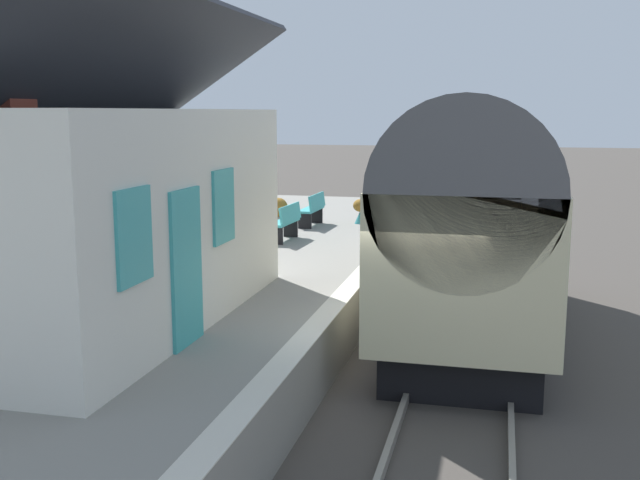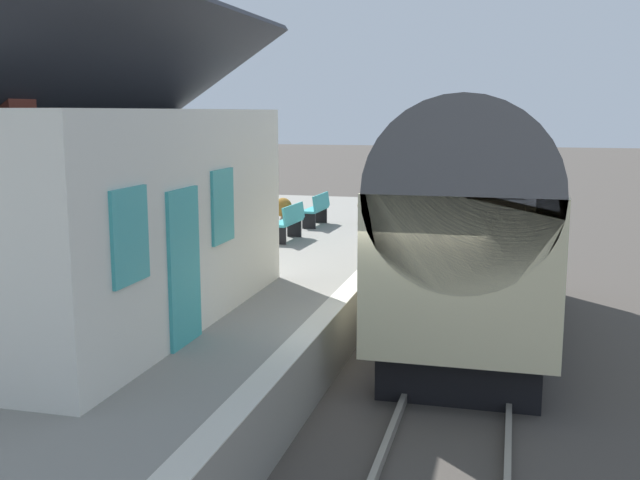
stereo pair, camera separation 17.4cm
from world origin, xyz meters
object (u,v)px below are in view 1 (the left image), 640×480
Objects in this scene: planter_bench_right at (360,210)px; train at (473,215)px; bench_platform_end at (286,221)px; planter_by_door at (171,219)px; planter_edge_near at (279,210)px; station_building at (72,208)px; bench_mid_platform at (313,209)px; tree_distant at (25,52)px.

train is at bearing -153.17° from planter_bench_right.
planter_bench_right is at bearing -21.19° from bench_platform_end.
planter_by_door reaches higher than planter_bench_right.
planter_edge_near is (5.89, 5.49, -0.82)m from train.
planter_edge_near is (9.86, -0.20, -1.28)m from station_building.
planter_by_door is at bearing 65.06° from train.
bench_platform_end is 2.69m from planter_edge_near.
station_building is 9.71× the size of planter_edge_near.
planter_bench_right is (0.71, -1.19, -0.10)m from bench_mid_platform.
bench_mid_platform is (5.84, 4.50, -0.75)m from train.
planter_by_door is at bearing 126.27° from bench_mid_platform.
planter_by_door is (-2.34, 2.14, 0.00)m from planter_edge_near.
bench_mid_platform is 1.89× the size of planter_by_door.
bench_platform_end reaches higher than planter_edge_near.
bench_mid_platform is (2.48, -0.05, 0.00)m from bench_platform_end.
tree_distant is at bearing 71.15° from planter_bench_right.
station_building is at bearing 124.87° from train.
station_building is at bearing 167.27° from planter_bench_right.
tree_distant is (7.80, 12.25, 4.80)m from bench_platform_end.
planter_edge_near is 0.08× the size of tree_distant.
tree_distant is (7.62, 9.18, 4.87)m from planter_by_door.
bench_platform_end reaches higher than planter_by_door.
bench_platform_end is (7.33, -1.14, -1.21)m from station_building.
bench_mid_platform reaches higher than planter_edge_near.
tree_distant is (5.32, 12.30, 4.80)m from bench_mid_platform.
train is 5.71m from bench_platform_end.
bench_platform_end is 15.30m from tree_distant.
train reaches higher than bench_platform_end.
planter_by_door is (-2.29, 3.13, -0.07)m from bench_mid_platform.
tree_distant is at bearing 50.32° from planter_by_door.
train is at bearing -114.94° from planter_by_door.
station_building reaches higher than planter_bench_right.
planter_by_door is (3.55, 7.63, -0.82)m from train.
station_building is at bearing -165.57° from planter_by_door.
bench_mid_platform is 1.89× the size of planter_edge_near.
tree_distant is at bearing 36.29° from station_building.
station_building is 9.96m from bench_mid_platform.
bench_mid_platform is at bearing -6.93° from station_building.
tree_distant reaches higher than planter_edge_near.
tree_distant reaches higher than train.
tree_distant reaches higher than bench_mid_platform.
planter_bench_right is 5.26m from planter_by_door.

